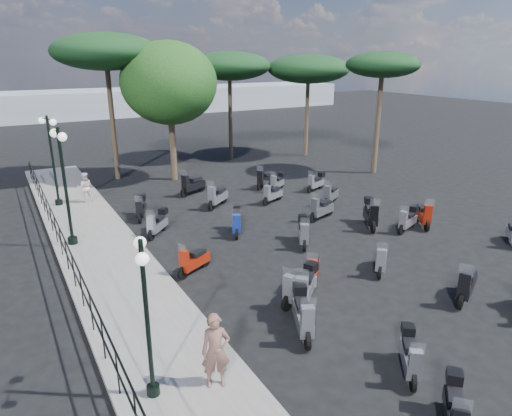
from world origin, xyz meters
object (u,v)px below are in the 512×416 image
scooter_0 (455,411)px  scooter_26 (424,215)px  scooter_3 (194,261)px  pine_0 (230,66)px  scooter_23 (265,179)px  scooter_27 (331,195)px  scooter_11 (192,185)px  scooter_21 (408,220)px  scooter_14 (381,260)px  pine_2 (106,52)px  scooter_10 (217,197)px  scooter_16 (321,209)px  pine_1 (308,69)px  lamp_post_2 (52,155)px  woman (216,351)px  lamp_post_1 (64,179)px  scooter_6 (410,356)px  scooter_17 (272,194)px  pedestrian_far (85,187)px  scooter_15 (303,233)px  scooter_9 (237,223)px  scooter_12 (466,285)px  broadleaf_tree (169,83)px  scooter_1 (303,315)px  lamp_post_0 (146,311)px  scooter_20 (371,215)px  scooter_22 (277,183)px  scooter_5 (141,209)px  scooter_28 (316,182)px  scooter_7 (313,269)px  scooter_8 (305,290)px  scooter_2 (300,286)px  pine_3 (383,66)px  scooter_4 (157,224)px

scooter_0 → scooter_26: scooter_26 is taller
scooter_3 → pine_0: 18.80m
scooter_23 → scooter_27: size_ratio=1.02×
scooter_26 → pine_0: size_ratio=0.21×
scooter_0 → scooter_11: size_ratio=0.74×
scooter_3 → scooter_21: bearing=-121.8°
scooter_14 → pine_2: size_ratio=0.16×
scooter_10 → scooter_16: size_ratio=0.91×
pine_1 → pine_2: pine_2 is taller
lamp_post_2 → pine_2: (3.80, 4.08, 4.58)m
woman → scooter_10: size_ratio=1.12×
scooter_11 → woman: bearing=133.8°
lamp_post_1 → scooter_6: bearing=-72.5°
lamp_post_1 → scooter_17: size_ratio=2.97×
pedestrian_far → scooter_11: bearing=178.3°
lamp_post_2 → pine_1: bearing=-10.6°
woman → lamp_post_1: bearing=116.1°
scooter_15 → scooter_26: (5.65, -0.90, -0.01)m
scooter_9 → scooter_12: 8.86m
scooter_10 → scooter_17: size_ratio=1.03×
scooter_23 → broadleaf_tree: size_ratio=0.19×
woman → scooter_1: bearing=33.9°
lamp_post_0 → scooter_20: bearing=39.2°
scooter_22 → scooter_26: bearing=165.5°
scooter_16 → pine_1: pine_1 is taller
scooter_12 → scooter_9: bearing=-3.7°
scooter_5 → woman: bearing=105.3°
scooter_0 → scooter_21: size_ratio=0.84×
scooter_9 → scooter_20: scooter_20 is taller
scooter_12 → scooter_16: size_ratio=0.97×
scooter_1 → scooter_9: (1.76, 7.14, -0.06)m
pine_2 → scooter_20: bearing=-61.4°
scooter_21 → pine_0: bearing=-19.8°
scooter_5 → scooter_28: (9.50, -0.29, -0.01)m
lamp_post_0 → woman: (1.30, -0.39, -1.17)m
lamp_post_0 → scooter_7: lamp_post_0 is taller
scooter_8 → scooter_20: (6.21, 3.87, 0.04)m
pedestrian_far → scooter_2: pedestrian_far is taller
scooter_0 → pine_3: (13.34, 16.17, 5.93)m
scooter_9 → pine_1: 17.04m
scooter_27 → pine_2: bearing=6.4°
scooter_26 → pine_3: (4.85, 8.05, 5.92)m
scooter_4 → scooter_20: (8.16, -3.64, 0.08)m
scooter_0 → pine_2: size_ratio=0.15×
scooter_14 → broadleaf_tree: broadleaf_tree is taller
scooter_0 → scooter_1: 4.21m
pedestrian_far → scooter_26: pedestrian_far is taller
scooter_9 → scooter_21: (6.37, -3.23, -0.02)m
pedestrian_far → scooter_10: 6.49m
scooter_5 → scooter_23: (7.39, 1.59, 0.01)m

